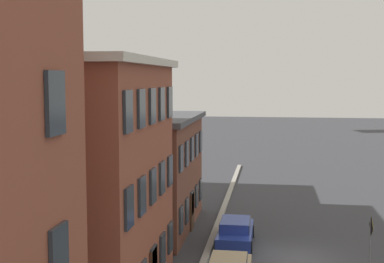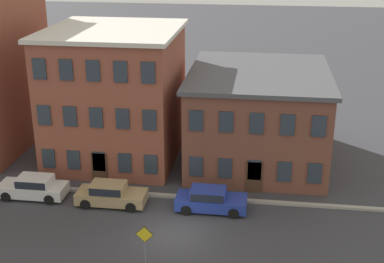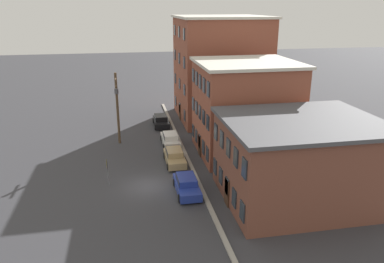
{
  "view_description": "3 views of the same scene",
  "coord_description": "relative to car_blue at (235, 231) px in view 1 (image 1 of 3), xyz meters",
  "views": [
    {
      "loc": [
        -26.55,
        1.35,
        8.99
      ],
      "look_at": [
        0.52,
        5.37,
        6.29
      ],
      "focal_mm": 50.0,
      "sensor_mm": 36.0,
      "label": 1
    },
    {
      "loc": [
        4.73,
        -26.17,
        16.42
      ],
      "look_at": [
        0.68,
        2.87,
        5.28
      ],
      "focal_mm": 50.0,
      "sensor_mm": 36.0,
      "label": 2
    },
    {
      "loc": [
        29.94,
        -1.69,
        15.14
      ],
      "look_at": [
        -0.56,
        4.07,
        4.64
      ],
      "focal_mm": 35.0,
      "sensor_mm": 36.0,
      "label": 3
    }
  ],
  "objects": [
    {
      "name": "ground_plane",
      "position": [
        -1.78,
        -3.17,
        -0.75
      ],
      "size": [
        200.0,
        200.0,
        0.0
      ],
      "primitive_type": "plane",
      "color": "#38383D"
    },
    {
      "name": "kerb_strip",
      "position": [
        -1.78,
        1.33,
        -0.67
      ],
      "size": [
        56.0,
        0.36,
        0.16
      ],
      "primitive_type": "cube",
      "color": "#9E998E",
      "rests_on": "ground_plane"
    },
    {
      "name": "apartment_midblock",
      "position": [
        -7.92,
        7.58,
        4.18
      ],
      "size": [
        9.51,
        10.03,
        9.82
      ],
      "color": "brown",
      "rests_on": "ground_plane"
    },
    {
      "name": "apartment_far",
      "position": [
        2.62,
        8.66,
        2.66
      ],
      "size": [
        10.18,
        12.2,
        6.8
      ],
      "color": "brown",
      "rests_on": "ground_plane"
    },
    {
      "name": "car_blue",
      "position": [
        0.0,
        0.0,
        0.0
      ],
      "size": [
        4.4,
        1.92,
        1.43
      ],
      "color": "#233899",
      "rests_on": "ground_plane"
    },
    {
      "name": "caution_sign",
      "position": [
        -2.64,
        -6.59,
        0.91
      ],
      "size": [
        0.94,
        0.08,
        2.49
      ],
      "color": "slate",
      "rests_on": "ground_plane"
    }
  ]
}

